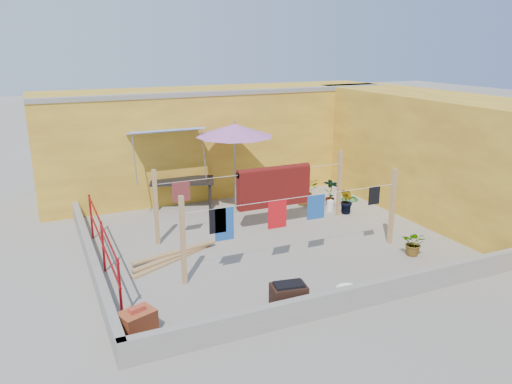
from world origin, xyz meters
TOP-DOWN VIEW (x-y plane):
  - ground at (0.00, 0.00)m, footprint 80.00×80.00m
  - wall_back at (0.50, 4.69)m, footprint 11.00×3.27m
  - wall_right at (5.20, 0.00)m, footprint 2.40×9.00m
  - parapet_front at (0.00, -3.58)m, footprint 8.30×0.16m
  - parapet_left at (-4.08, 0.00)m, footprint 0.16×7.30m
  - red_railing at (-3.85, -0.20)m, footprint 0.05×4.20m
  - clothesline_rig at (0.41, 0.58)m, footprint 5.09×2.35m
  - patio_umbrella at (0.08, 2.31)m, footprint 2.32×2.32m
  - outdoor_table at (-1.18, 3.20)m, footprint 1.95×1.40m
  - brick_stack at (-3.70, -2.80)m, footprint 0.65×0.56m
  - lumber_pile at (-2.42, -0.20)m, footprint 2.11×1.09m
  - brazier at (-1.15, -3.20)m, footprint 0.67×0.50m
  - white_basin at (0.22, -3.04)m, footprint 0.48×0.48m
  - water_jug_a at (2.51, 1.19)m, footprint 0.21×0.21m
  - water_jug_b at (2.96, 1.71)m, footprint 0.21×0.21m
  - green_hose at (3.58, 1.81)m, footprint 0.50×0.50m
  - plant_back_a at (2.13, 1.99)m, footprint 0.75×0.66m
  - plant_back_b at (2.61, 3.20)m, footprint 0.43×0.43m
  - plant_right_a at (2.73, 1.56)m, footprint 0.52×0.53m
  - plant_right_b at (2.76, 0.77)m, footprint 0.39×0.46m
  - plant_right_c at (2.53, -2.19)m, footprint 0.67×0.69m

SIDE VIEW (x-z plane):
  - ground at x=0.00m, z-range 0.00..0.00m
  - green_hose at x=3.58m, z-range 0.00..0.07m
  - white_basin at x=0.22m, z-range 0.00..0.09m
  - lumber_pile at x=-2.42m, z-range 0.00..0.13m
  - water_jug_b at x=2.96m, z-range -0.02..0.31m
  - water_jug_a at x=2.51m, z-range -0.02..0.32m
  - brick_stack at x=-3.70m, z-range -0.03..0.45m
  - parapet_front at x=0.00m, z-range 0.00..0.44m
  - parapet_left at x=-4.08m, z-range 0.00..0.44m
  - brazier at x=-1.15m, z-range -0.01..0.54m
  - plant_right_c at x=2.53m, z-range 0.00..0.58m
  - plant_back_b at x=2.61m, z-range 0.00..0.70m
  - plant_right_b at x=2.76m, z-range 0.00..0.74m
  - plant_back_a at x=2.13m, z-range 0.00..0.80m
  - plant_right_a at x=2.73m, z-range 0.00..0.84m
  - red_railing at x=-3.85m, z-range 0.17..1.27m
  - outdoor_table at x=-1.18m, z-range 0.33..1.16m
  - clothesline_rig at x=0.41m, z-range 0.11..1.91m
  - wall_right at x=5.20m, z-range 0.00..3.20m
  - wall_back at x=0.50m, z-range 0.00..3.21m
  - patio_umbrella at x=0.08m, z-range 1.01..3.54m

